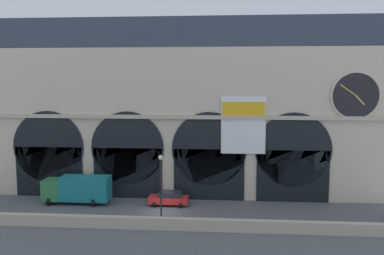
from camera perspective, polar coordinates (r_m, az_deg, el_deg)
name	(u,v)px	position (r m, az deg, el deg)	size (l,w,h in m)	color
ground_plane	(162,212)	(43.55, -4.31, -11.89)	(200.00, 200.00, 0.00)	#54565B
quay_parapet_wall	(154,223)	(38.91, -5.45, -13.34)	(90.00, 0.70, 1.11)	#B2A891
station_building	(171,110)	(49.25, -2.95, 2.55)	(49.71, 6.29, 21.11)	beige
box_truck_midwest	(78,189)	(47.76, -15.86, -8.32)	(7.50, 2.91, 3.12)	#2D7A42
car_center	(169,198)	(45.60, -3.28, -9.96)	(4.40, 2.22, 1.55)	red
street_lamp_quayside	(161,181)	(38.43, -4.44, -7.57)	(0.44, 0.44, 6.90)	black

